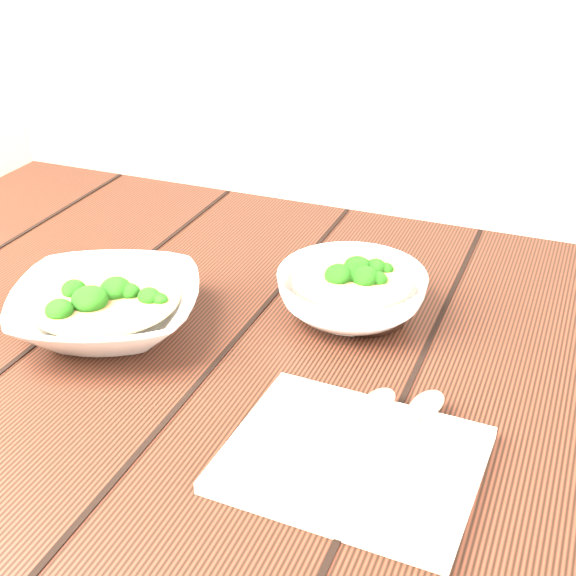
% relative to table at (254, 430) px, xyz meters
% --- Properties ---
extents(table, '(1.20, 0.80, 0.75)m').
position_rel_table_xyz_m(table, '(0.00, 0.00, 0.00)').
color(table, '#391910').
rests_on(table, ground).
extents(soup_bowl_front, '(0.27, 0.27, 0.06)m').
position_rel_table_xyz_m(soup_bowl_front, '(-0.16, -0.03, 0.15)').
color(soup_bowl_front, silver).
rests_on(soup_bowl_front, table).
extents(soup_bowl_back, '(0.20, 0.20, 0.06)m').
position_rel_table_xyz_m(soup_bowl_back, '(0.08, 0.10, 0.15)').
color(soup_bowl_back, silver).
rests_on(soup_bowl_back, table).
extents(trivet, '(0.10, 0.10, 0.02)m').
position_rel_table_xyz_m(trivet, '(0.10, 0.10, 0.13)').
color(trivet, black).
rests_on(trivet, table).
extents(napkin, '(0.22, 0.19, 0.01)m').
position_rel_table_xyz_m(napkin, '(0.16, -0.15, 0.13)').
color(napkin, beige).
rests_on(napkin, table).
extents(spoon_left, '(0.05, 0.18, 0.01)m').
position_rel_table_xyz_m(spoon_left, '(0.16, -0.11, 0.13)').
color(spoon_left, '#B8B0A2').
rests_on(spoon_left, napkin).
extents(spoon_right, '(0.06, 0.18, 0.01)m').
position_rel_table_xyz_m(spoon_right, '(0.20, -0.09, 0.13)').
color(spoon_right, '#B8B0A2').
rests_on(spoon_right, napkin).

